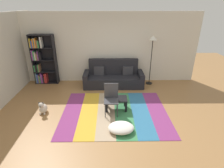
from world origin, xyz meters
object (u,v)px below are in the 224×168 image
at_px(tv_remote, 114,99).
at_px(folding_chair, 111,96).
at_px(couch, 113,77).
at_px(bookshelf, 42,60).
at_px(coffee_table, 116,100).
at_px(pouf, 121,128).
at_px(standing_lamp, 153,44).
at_px(dog, 43,108).

distance_m(tv_remote, folding_chair, 0.21).
height_order(couch, folding_chair, couch).
distance_m(bookshelf, tv_remote, 3.49).
relative_size(coffee_table, pouf, 1.00).
distance_m(standing_lamp, folding_chair, 2.79).
bearing_deg(couch, pouf, -87.40).
bearing_deg(tv_remote, dog, -165.36).
bearing_deg(coffee_table, tv_remote, -144.66).
height_order(couch, dog, couch).
bearing_deg(couch, coffee_table, -88.66).
bearing_deg(bookshelf, standing_lamp, -1.93).
xyz_separation_m(dog, tv_remote, (2.07, 0.12, 0.22)).
relative_size(bookshelf, standing_lamp, 1.02).
height_order(standing_lamp, folding_chair, standing_lamp).
bearing_deg(bookshelf, couch, -5.84).
xyz_separation_m(couch, coffee_table, (0.04, -1.75, -0.04)).
height_order(pouf, tv_remote, tv_remote).
height_order(coffee_table, dog, dog).
bearing_deg(standing_lamp, coffee_table, -126.35).
xyz_separation_m(pouf, folding_chair, (-0.24, 0.85, 0.43)).
bearing_deg(dog, coffee_table, 4.53).
bearing_deg(couch, dog, -137.53).
distance_m(dog, folding_chair, 2.03).
distance_m(pouf, folding_chair, 0.98).
xyz_separation_m(standing_lamp, tv_remote, (-1.47, -1.95, -1.18)).
bearing_deg(folding_chair, bookshelf, -169.60).
xyz_separation_m(coffee_table, tv_remote, (-0.08, -0.05, 0.09)).
relative_size(couch, coffee_table, 3.50).
height_order(pouf, folding_chair, folding_chair).
height_order(couch, standing_lamp, standing_lamp).
distance_m(dog, standing_lamp, 4.33).
relative_size(coffee_table, standing_lamp, 0.34).
xyz_separation_m(bookshelf, standing_lamp, (4.21, -0.14, 0.63)).
bearing_deg(standing_lamp, couch, -174.34).
xyz_separation_m(coffee_table, standing_lamp, (1.40, 1.90, 1.27)).
height_order(bookshelf, standing_lamp, bookshelf).
relative_size(pouf, folding_chair, 0.72).
distance_m(bookshelf, pouf, 4.31).
relative_size(pouf, standing_lamp, 0.34).
height_order(pouf, dog, dog).
xyz_separation_m(couch, bookshelf, (-2.78, 0.28, 0.60)).
height_order(pouf, standing_lamp, standing_lamp).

